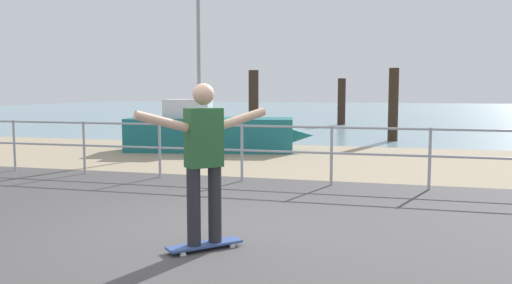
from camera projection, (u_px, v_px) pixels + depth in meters
The scene contains 11 objects.
ground_plane at pixel (162, 266), 5.07m from camera, with size 24.00×10.00×0.04m, color #474444.
beach_strip at pixel (306, 159), 12.75m from camera, with size 24.00×6.00×0.04m, color tan.
sea_surface at pixel (370, 112), 39.65m from camera, with size 72.00×50.00×0.04m, color #75939E.
railing_fence at pixel (200, 142), 9.78m from camera, with size 14.54×0.05×1.05m.
sailboat at pixel (216, 132), 14.30m from camera, with size 5.07×2.22×5.45m.
skateboard at pixel (205, 245), 5.52m from camera, with size 0.70×0.72×0.08m.
skateboarder at pixel (204, 154), 5.43m from camera, with size 1.07×1.11×1.65m.
groyne_post_0 at pixel (208, 112), 21.60m from camera, with size 0.28×0.28×1.48m, color #332319.
groyne_post_1 at pixel (254, 103), 19.09m from camera, with size 0.36×0.36×2.34m, color #332319.
groyne_post_2 at pixel (342, 102), 24.85m from camera, with size 0.37×0.37×2.17m, color #332319.
groyne_post_3 at pixel (393, 105), 16.98m from camera, with size 0.31×0.31×2.34m, color #332319.
Camera 1 is at (2.15, -5.52, 1.68)m, focal length 37.44 mm.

